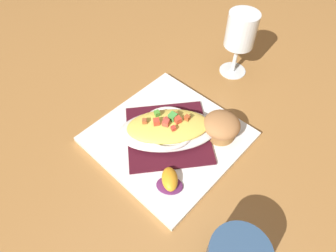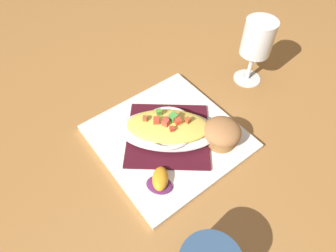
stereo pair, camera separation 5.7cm
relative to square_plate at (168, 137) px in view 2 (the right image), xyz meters
name	(u,v)px [view 2 (the right image)]	position (x,y,z in m)	size (l,w,h in m)	color
ground_plane	(168,139)	(0.00, 0.00, -0.01)	(2.60, 2.60, 0.00)	#A26E39
square_plate	(168,137)	(0.00, 0.00, 0.00)	(0.27, 0.27, 0.01)	white
folded_napkin	(168,135)	(0.00, 0.00, 0.01)	(0.16, 0.16, 0.01)	#43101C
gratin_dish	(168,128)	(0.00, 0.00, 0.03)	(0.21, 0.22, 0.05)	silver
muffin	(222,133)	(0.07, 0.07, 0.03)	(0.07, 0.07, 0.05)	#A9763E
orange_garnish	(160,180)	(0.08, -0.08, 0.01)	(0.06, 0.06, 0.02)	#5B2354
stemmed_glass	(257,41)	(-0.03, 0.26, 0.10)	(0.07, 0.07, 0.16)	white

